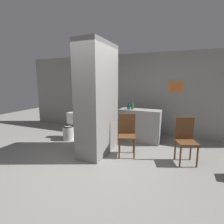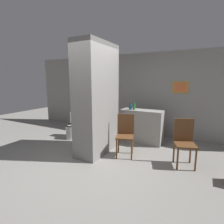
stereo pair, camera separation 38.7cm
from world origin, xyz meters
The scene contains 10 objects.
ground_plane centered at (0.00, 0.00, 0.00)m, with size 14.00×14.00×0.00m, color gray.
wall_back centered at (0.00, 2.63, 1.30)m, with size 8.00×0.09×2.60m.
pillar_center centered at (-0.13, 0.62, 1.30)m, with size 0.59×1.24×2.60m.
counter_shelf centered at (0.63, 1.77, 0.47)m, with size 1.16×0.44×0.93m.
toilet centered at (-1.36, 1.16, 0.34)m, with size 0.34×0.50×0.78m.
chair_near_pillar centered at (0.56, 0.75, 0.53)m, with size 0.50×0.50×0.97m.
chair_by_doorway centered at (1.84, 0.85, 0.53)m, with size 0.51×0.51×0.97m.
bicycle centered at (-0.73, 1.75, 0.34)m, with size 1.67×0.42×0.71m.
bottle_tall centered at (0.41, 1.72, 1.02)m, with size 0.07×0.07×0.25m.
bottle_short centered at (0.29, 1.73, 1.00)m, with size 0.08×0.08×0.19m.
Camera 1 is at (1.77, -3.04, 1.75)m, focal length 28.00 mm.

